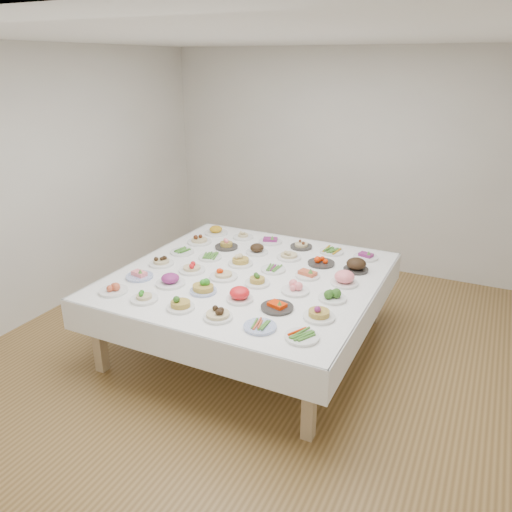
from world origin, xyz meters
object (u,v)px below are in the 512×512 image
at_px(dish_18, 182,251).
at_px(dish_35, 366,255).
at_px(display_table, 249,280).
at_px(dish_0, 113,287).

relative_size(dish_18, dish_35, 1.00).
bearing_deg(dish_18, dish_35, 21.63).
distance_m(dish_18, dish_35, 1.89).
xyz_separation_m(display_table, dish_18, (-0.87, 0.18, 0.09)).
xyz_separation_m(display_table, dish_35, (0.88, 0.88, 0.10)).
distance_m(display_table, dish_0, 1.24).
height_order(display_table, dish_0, dish_0).
xyz_separation_m(dish_0, dish_18, (-0.00, 1.05, -0.03)).
height_order(display_table, dish_35, dish_35).
xyz_separation_m(dish_0, dish_35, (1.75, 1.75, -0.01)).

